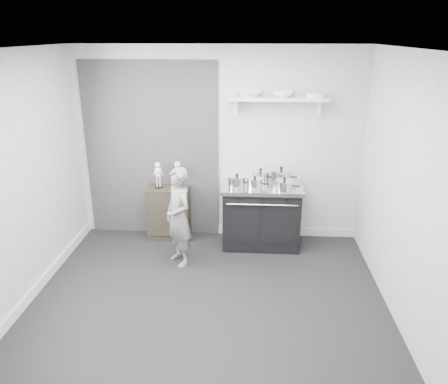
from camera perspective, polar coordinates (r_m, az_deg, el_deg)
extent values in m
plane|color=black|center=(5.05, -2.25, -14.09)|extent=(4.00, 4.00, 0.00)
cube|color=#A4A4A2|center=(6.15, -0.73, 6.13)|extent=(4.00, 0.02, 2.70)
cube|color=#A4A4A2|center=(2.82, -6.38, -11.93)|extent=(4.00, 0.02, 2.70)
cube|color=#A4A4A2|center=(5.05, -25.68, 0.92)|extent=(0.02, 3.60, 2.70)
cube|color=#A4A4A2|center=(4.67, 22.70, -0.09)|extent=(0.02, 3.60, 2.70)
cube|color=silver|center=(4.18, -2.78, 18.18)|extent=(4.00, 3.60, 0.02)
cube|color=black|center=(6.31, -9.41, 5.27)|extent=(1.90, 0.02, 2.50)
cube|color=silver|center=(6.57, 8.07, -5.08)|extent=(2.00, 0.03, 0.12)
cube|color=silver|center=(5.56, -23.47, -11.73)|extent=(0.03, 3.60, 0.12)
cube|color=silver|center=(5.89, 7.10, 11.99)|extent=(1.30, 0.26, 0.04)
cube|color=silver|center=(5.97, 1.64, 11.08)|extent=(0.03, 0.12, 0.20)
cube|color=silver|center=(6.03, 12.33, 10.73)|extent=(0.03, 0.12, 0.20)
cube|color=black|center=(6.13, 4.86, -3.21)|extent=(1.04, 0.62, 0.83)
cube|color=silver|center=(5.97, 4.98, 0.69)|extent=(1.10, 0.67, 0.05)
cube|color=black|center=(5.84, 2.45, -4.18)|extent=(0.44, 0.02, 0.54)
cube|color=black|center=(5.85, 7.36, -4.28)|extent=(0.44, 0.02, 0.54)
cylinder|color=silver|center=(5.70, 5.00, -1.69)|extent=(0.94, 0.02, 0.02)
cylinder|color=black|center=(5.68, 1.88, -0.79)|extent=(0.04, 0.03, 0.04)
cylinder|color=black|center=(5.68, 5.03, -0.85)|extent=(0.04, 0.03, 0.04)
cylinder|color=black|center=(5.70, 8.17, -0.92)|extent=(0.04, 0.03, 0.04)
cube|color=black|center=(6.37, -7.19, -2.69)|extent=(0.59, 0.34, 0.77)
imported|color=slate|center=(5.55, -5.95, -3.28)|extent=(0.53, 0.56, 1.29)
cylinder|color=silver|center=(5.83, 1.69, 1.27)|extent=(0.23, 0.23, 0.14)
cylinder|color=silver|center=(5.80, 1.70, 2.00)|extent=(0.23, 0.23, 0.02)
sphere|color=black|center=(5.80, 1.70, 2.26)|extent=(0.04, 0.04, 0.04)
cylinder|color=black|center=(5.83, 3.20, 1.24)|extent=(0.10, 0.02, 0.02)
cylinder|color=silver|center=(6.08, 4.78, 2.00)|extent=(0.23, 0.23, 0.14)
cylinder|color=silver|center=(6.05, 4.80, 2.69)|extent=(0.24, 0.24, 0.02)
sphere|color=black|center=(6.04, 4.81, 2.94)|extent=(0.04, 0.04, 0.04)
cylinder|color=black|center=(6.08, 6.24, 1.96)|extent=(0.10, 0.02, 0.02)
cylinder|color=silver|center=(6.05, 7.45, 1.98)|extent=(0.26, 0.26, 0.17)
cylinder|color=silver|center=(6.02, 7.49, 2.84)|extent=(0.27, 0.27, 0.02)
sphere|color=black|center=(6.01, 7.50, 3.12)|extent=(0.05, 0.05, 0.05)
cylinder|color=black|center=(6.06, 9.07, 1.94)|extent=(0.10, 0.02, 0.02)
cylinder|color=silver|center=(5.77, 7.86, 0.80)|extent=(0.22, 0.22, 0.13)
cylinder|color=silver|center=(5.74, 7.90, 1.47)|extent=(0.23, 0.23, 0.02)
sphere|color=black|center=(5.74, 7.91, 1.73)|extent=(0.04, 0.04, 0.04)
cylinder|color=black|center=(5.78, 9.36, 0.77)|extent=(0.10, 0.02, 0.02)
cylinder|color=silver|center=(5.81, 4.03, 1.08)|extent=(0.21, 0.21, 0.12)
cylinder|color=silver|center=(5.79, 4.05, 1.74)|extent=(0.21, 0.21, 0.02)
sphere|color=black|center=(5.78, 4.05, 1.98)|extent=(0.04, 0.04, 0.04)
cylinder|color=black|center=(5.81, 5.44, 1.05)|extent=(0.10, 0.02, 0.02)
imported|color=white|center=(5.87, 3.37, 12.66)|extent=(0.32, 0.32, 0.08)
imported|color=white|center=(5.88, 7.71, 12.56)|extent=(0.26, 0.26, 0.08)
cylinder|color=white|center=(5.93, 11.83, 12.27)|extent=(0.24, 0.24, 0.06)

